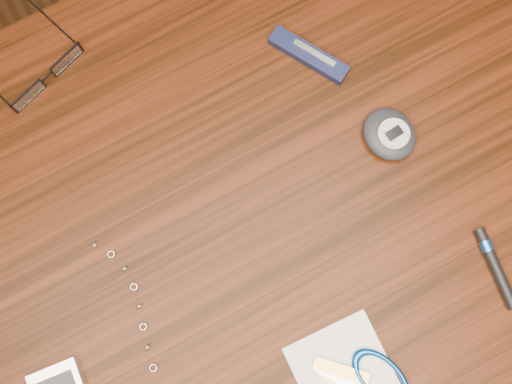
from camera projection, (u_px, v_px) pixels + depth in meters
ground at (253, 271)px, 1.47m from camera, size 3.80×3.80×0.00m
desk at (251, 231)px, 0.83m from camera, size 1.00×0.70×0.75m
eyeglasses at (44, 74)px, 0.76m from camera, size 0.14×0.14×0.02m
pedometer at (390, 134)px, 0.74m from camera, size 0.06×0.07×0.03m
notepad_keys at (364, 377)px, 0.69m from camera, size 0.12×0.12×0.01m
pocket_knife at (309, 55)px, 0.77m from camera, size 0.07×0.10×0.01m
black_blue_pen at (495, 265)px, 0.72m from camera, size 0.03×0.09×0.01m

